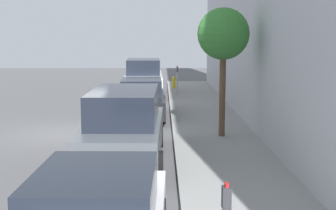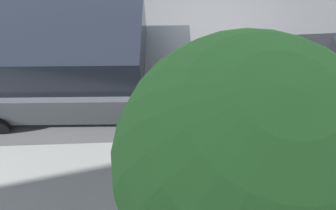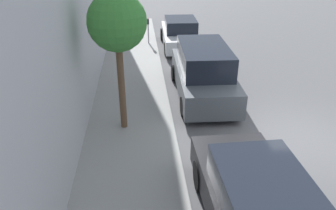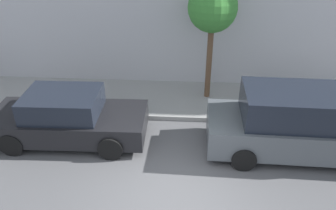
# 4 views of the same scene
# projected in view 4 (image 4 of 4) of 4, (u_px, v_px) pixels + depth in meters

# --- Properties ---
(ground_plane) EXTENTS (60.00, 60.00, 0.00)m
(ground_plane) POSITION_uv_depth(u_px,v_px,m) (171.00, 201.00, 7.75)
(ground_plane) COLOR #515154
(sidewalk) EXTENTS (2.66, 32.00, 0.15)m
(sidewalk) POSITION_uv_depth(u_px,v_px,m) (179.00, 99.00, 11.88)
(sidewalk) COLOR gray
(sidewalk) RESTS_ON ground_plane
(parked_minivan_second) EXTENTS (2.02, 4.94, 1.90)m
(parked_minivan_second) POSITION_uv_depth(u_px,v_px,m) (298.00, 123.00, 8.97)
(parked_minivan_second) COLOR #4C5156
(parked_minivan_second) RESTS_ON ground_plane
(parked_sedan_third) EXTENTS (1.92, 4.54, 1.54)m
(parked_sedan_third) POSITION_uv_depth(u_px,v_px,m) (68.00, 118.00, 9.57)
(parked_sedan_third) COLOR black
(parked_sedan_third) RESTS_ON ground_plane
(street_tree) EXTENTS (1.59, 1.59, 3.98)m
(street_tree) POSITION_uv_depth(u_px,v_px,m) (213.00, 9.00, 10.38)
(street_tree) COLOR brown
(street_tree) RESTS_ON sidewalk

